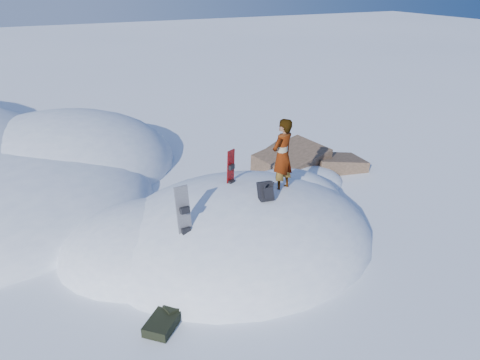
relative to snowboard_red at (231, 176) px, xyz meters
name	(u,v)px	position (x,y,z in m)	size (l,w,h in m)	color
ground	(240,242)	(0.02, -0.51, -1.64)	(120.00, 120.00, 0.00)	white
snow_mound	(230,239)	(-0.15, -0.27, -1.64)	(8.00, 6.00, 3.00)	white
rock_outcrop	(300,175)	(3.74, 2.50, -1.62)	(4.68, 4.41, 1.68)	brown
snowboard_red	(231,176)	(0.00, 0.00, 0.00)	(0.28, 0.24, 1.43)	red
snowboard_dark	(185,222)	(-1.71, -1.36, -0.22)	(0.33, 0.28, 1.64)	black
backpack	(266,191)	(0.35, -1.19, 0.01)	(0.37, 0.45, 0.55)	black
gear_pile	(164,321)	(-2.67, -2.69, -1.51)	(0.99, 0.88, 0.26)	black
person	(282,156)	(1.04, -0.73, 0.63)	(0.67, 0.44, 1.84)	slate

